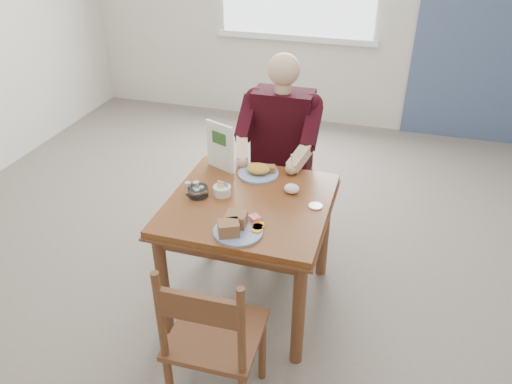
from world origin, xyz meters
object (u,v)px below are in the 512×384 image
(near_plate, at_px, (236,227))
(far_plate, at_px, (259,171))
(diner, at_px, (280,140))
(chair_far, at_px, (282,176))
(table, at_px, (249,217))
(chair_near, at_px, (213,339))

(near_plate, relative_size, far_plate, 1.07)
(diner, height_order, far_plate, diner)
(chair_far, relative_size, far_plate, 3.11)
(table, relative_size, diner, 0.66)
(table, height_order, chair_near, chair_near)
(diner, bearing_deg, table, -90.00)
(chair_near, distance_m, far_plate, 1.14)
(chair_far, distance_m, diner, 0.34)
(table, distance_m, near_plate, 0.34)
(chair_far, xyz_separation_m, chair_near, (0.07, -1.59, 0.00))
(near_plate, distance_m, far_plate, 0.62)
(chair_near, xyz_separation_m, diner, (-0.07, 1.50, 0.33))
(near_plate, bearing_deg, chair_far, 91.30)
(near_plate, bearing_deg, table, 94.67)
(near_plate, xyz_separation_m, far_plate, (-0.06, 0.62, -0.01))
(diner, relative_size, far_plate, 4.54)
(chair_far, distance_m, chair_near, 1.59)
(chair_near, bearing_deg, far_plate, 95.07)
(chair_far, relative_size, chair_near, 1.00)
(table, relative_size, near_plate, 2.81)
(far_plate, bearing_deg, chair_near, -84.93)
(diner, bearing_deg, near_plate, -88.59)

